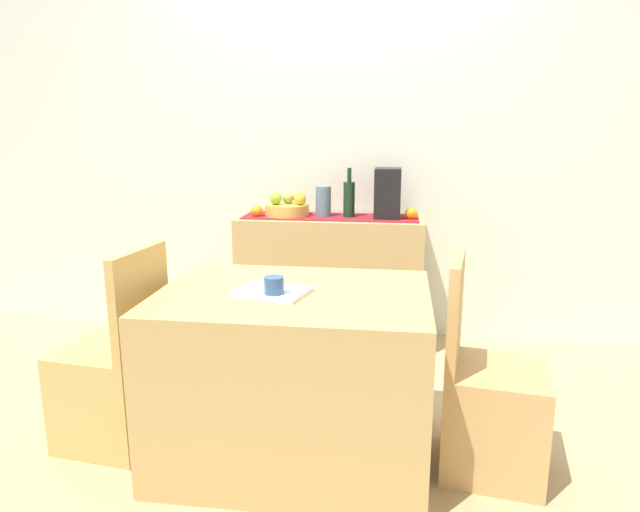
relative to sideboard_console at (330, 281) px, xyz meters
name	(u,v)px	position (x,y,z in m)	size (l,w,h in m)	color
ground_plane	(312,412)	(0.02, -0.92, -0.43)	(6.40, 6.40, 0.02)	tan
room_wall_rear	(338,133)	(0.02, 0.26, 0.93)	(6.40, 0.06, 2.70)	silver
sideboard_console	(330,281)	(0.00, 0.00, 0.00)	(1.16, 0.42, 0.84)	tan
table_runner	(331,217)	(0.00, 0.00, 0.42)	(1.09, 0.32, 0.01)	maroon
fruit_bowl	(287,210)	(-0.28, 0.00, 0.46)	(0.28, 0.28, 0.07)	gold
apple_rear	(288,198)	(-0.28, 0.04, 0.53)	(0.07, 0.07, 0.07)	#9AA943
apple_front	(300,199)	(-0.19, -0.02, 0.53)	(0.07, 0.07, 0.07)	gold
apple_upper	(299,197)	(-0.21, 0.06, 0.53)	(0.08, 0.08, 0.08)	gold
apple_left	(276,198)	(-0.34, -0.02, 0.53)	(0.08, 0.08, 0.08)	#89B22C
wine_bottle	(349,199)	(0.12, 0.00, 0.54)	(0.07, 0.07, 0.31)	#16331C
coffee_maker	(388,193)	(0.35, 0.00, 0.57)	(0.16, 0.18, 0.31)	black
ceramic_vase	(323,202)	(-0.05, 0.00, 0.51)	(0.10, 0.10, 0.19)	slate
orange_loose_near_bowl	(257,211)	(-0.46, -0.05, 0.46)	(0.07, 0.07, 0.07)	orange
orange_loose_mid	(411,214)	(0.50, -0.03, 0.46)	(0.08, 0.08, 0.08)	orange
dining_table	(294,375)	(0.00, -1.31, -0.05)	(1.11, 0.82, 0.74)	tan
open_book	(272,292)	(-0.08, -1.36, 0.33)	(0.28, 0.21, 0.02)	white
coffee_cup	(274,287)	(-0.05, -1.41, 0.37)	(0.08, 0.08, 0.09)	#31578E
chair_near_window	(114,386)	(-0.82, -1.31, -0.15)	(0.45, 0.45, 0.90)	tan
chair_by_corner	(491,410)	(0.82, -1.31, -0.15)	(0.45, 0.45, 0.90)	tan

